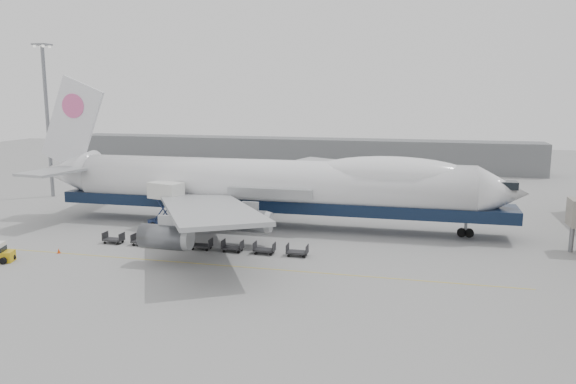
# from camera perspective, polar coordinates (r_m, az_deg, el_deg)

# --- Properties ---
(ground) EXTENTS (260.00, 260.00, 0.00)m
(ground) POSITION_cam_1_polar(r_m,az_deg,el_deg) (63.98, -4.78, -5.88)
(ground) COLOR gray
(ground) RESTS_ON ground
(apron_line) EXTENTS (60.00, 0.15, 0.01)m
(apron_line) POSITION_cam_1_polar(r_m,az_deg,el_deg) (58.57, -6.67, -7.42)
(apron_line) COLOR gold
(apron_line) RESTS_ON ground
(hangar) EXTENTS (110.00, 8.00, 7.00)m
(hangar) POSITION_cam_1_polar(r_m,az_deg,el_deg) (132.42, 0.74, 3.98)
(hangar) COLOR slate
(hangar) RESTS_ON ground
(floodlight_mast) EXTENTS (2.40, 2.40, 25.43)m
(floodlight_mast) POSITION_cam_1_polar(r_m,az_deg,el_deg) (102.94, -23.29, 7.44)
(floodlight_mast) COLOR slate
(floodlight_mast) RESTS_ON ground
(airliner) EXTENTS (67.00, 55.30, 19.98)m
(airliner) POSITION_cam_1_polar(r_m,az_deg,el_deg) (73.79, -1.41, 0.77)
(airliner) COLOR white
(airliner) RESTS_ON ground
(catering_truck) EXTENTS (5.17, 4.17, 6.04)m
(catering_truck) POSITION_cam_1_polar(r_m,az_deg,el_deg) (74.89, -12.25, -1.02)
(catering_truck) COLOR #19274C
(catering_truck) RESTS_ON ground
(traffic_cone) EXTENTS (0.38, 0.38, 0.56)m
(traffic_cone) POSITION_cam_1_polar(r_m,az_deg,el_deg) (67.38, -22.26, -5.56)
(traffic_cone) COLOR #DB410B
(traffic_cone) RESTS_ON ground
(dolly_0) EXTENTS (2.30, 1.35, 1.30)m
(dolly_0) POSITION_cam_1_polar(r_m,az_deg,el_deg) (69.48, -17.30, -4.57)
(dolly_0) COLOR #2D2D30
(dolly_0) RESTS_ON ground
(dolly_1) EXTENTS (2.30, 1.35, 1.30)m
(dolly_1) POSITION_cam_1_polar(r_m,az_deg,el_deg) (67.67, -14.60, -4.82)
(dolly_1) COLOR #2D2D30
(dolly_1) RESTS_ON ground
(dolly_2) EXTENTS (2.30, 1.35, 1.30)m
(dolly_2) POSITION_cam_1_polar(r_m,az_deg,el_deg) (66.02, -11.75, -5.08)
(dolly_2) COLOR #2D2D30
(dolly_2) RESTS_ON ground
(dolly_3) EXTENTS (2.30, 1.35, 1.30)m
(dolly_3) POSITION_cam_1_polar(r_m,az_deg,el_deg) (64.54, -8.77, -5.33)
(dolly_3) COLOR #2D2D30
(dolly_3) RESTS_ON ground
(dolly_4) EXTENTS (2.30, 1.35, 1.30)m
(dolly_4) POSITION_cam_1_polar(r_m,az_deg,el_deg) (63.24, -5.65, -5.58)
(dolly_4) COLOR #2D2D30
(dolly_4) RESTS_ON ground
(dolly_5) EXTENTS (2.30, 1.35, 1.30)m
(dolly_5) POSITION_cam_1_polar(r_m,az_deg,el_deg) (62.14, -2.40, -5.83)
(dolly_5) COLOR #2D2D30
(dolly_5) RESTS_ON ground
(dolly_6) EXTENTS (2.30, 1.35, 1.30)m
(dolly_6) POSITION_cam_1_polar(r_m,az_deg,el_deg) (61.24, 0.95, -6.06)
(dolly_6) COLOR #2D2D30
(dolly_6) RESTS_ON ground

